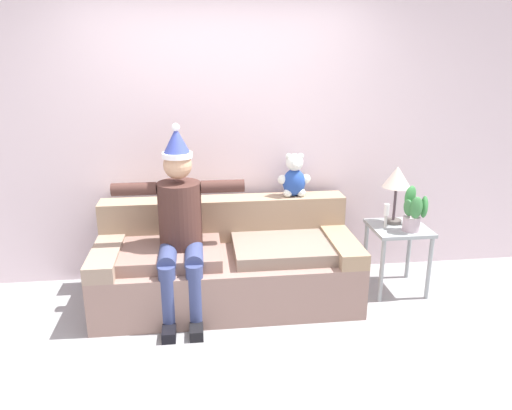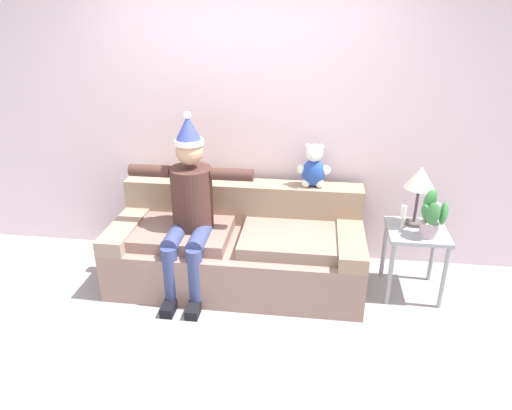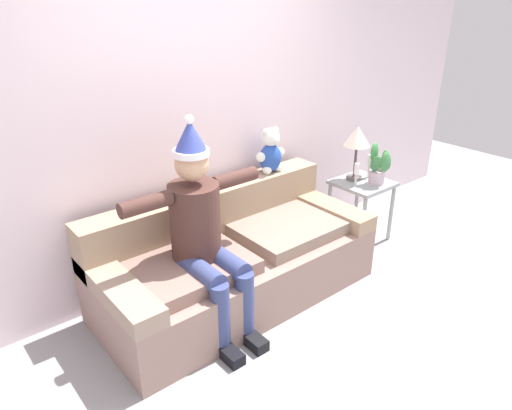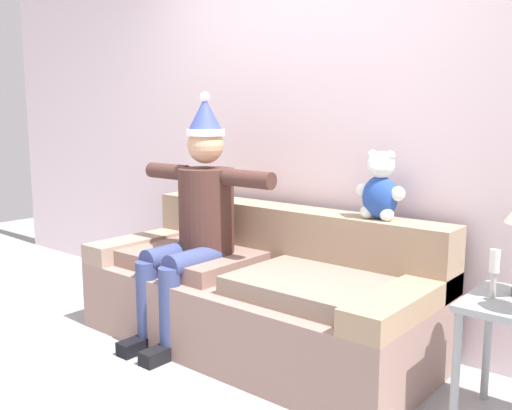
# 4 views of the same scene
# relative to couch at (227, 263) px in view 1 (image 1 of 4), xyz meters

# --- Properties ---
(ground_plane) EXTENTS (10.00, 10.00, 0.00)m
(ground_plane) POSITION_rel_couch_xyz_m (0.00, -1.01, -0.31)
(ground_plane) COLOR #959597
(back_wall) EXTENTS (7.00, 0.10, 2.70)m
(back_wall) POSITION_rel_couch_xyz_m (0.00, 0.54, 1.04)
(back_wall) COLOR silver
(back_wall) RESTS_ON ground_plane
(couch) EXTENTS (2.12, 0.93, 0.80)m
(couch) POSITION_rel_couch_xyz_m (0.00, 0.00, 0.00)
(couch) COLOR gray
(couch) RESTS_ON ground_plane
(person_seated) EXTENTS (1.02, 0.77, 1.50)m
(person_seated) POSITION_rel_couch_xyz_m (-0.36, -0.16, 0.44)
(person_seated) COLOR #482B25
(person_seated) RESTS_ON ground_plane
(teddy_bear) EXTENTS (0.29, 0.17, 0.38)m
(teddy_bear) POSITION_rel_couch_xyz_m (0.62, 0.29, 0.66)
(teddy_bear) COLOR #2548A1
(teddy_bear) RESTS_ON couch
(side_table) EXTENTS (0.47, 0.47, 0.59)m
(side_table) POSITION_rel_couch_xyz_m (1.48, -0.02, 0.17)
(side_table) COLOR #969EA1
(side_table) RESTS_ON ground_plane
(table_lamp) EXTENTS (0.24, 0.24, 0.50)m
(table_lamp) POSITION_rel_couch_xyz_m (1.46, 0.07, 0.66)
(table_lamp) COLOR #544F4A
(table_lamp) RESTS_ON side_table
(potted_plant) EXTENTS (0.25, 0.21, 0.39)m
(potted_plant) POSITION_rel_couch_xyz_m (1.54, -0.14, 0.44)
(potted_plant) COLOR #BFA8B1
(potted_plant) RESTS_ON side_table
(candle_tall) EXTENTS (0.04, 0.04, 0.21)m
(candle_tall) POSITION_rel_couch_xyz_m (1.34, -0.04, 0.41)
(candle_tall) COLOR beige
(candle_tall) RESTS_ON side_table
(candle_short) EXTENTS (0.04, 0.04, 0.22)m
(candle_short) POSITION_rel_couch_xyz_m (1.61, 0.02, 0.42)
(candle_short) COLOR beige
(candle_short) RESTS_ON side_table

